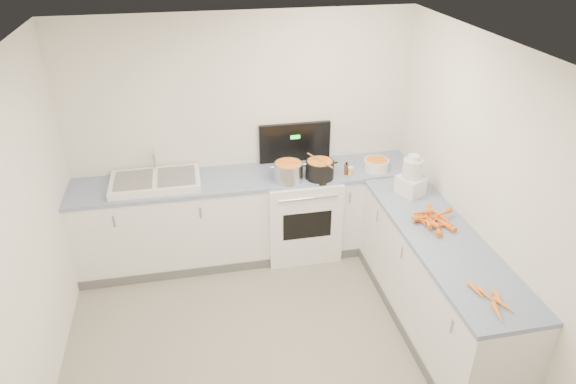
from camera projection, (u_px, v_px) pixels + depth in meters
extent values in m
cube|color=white|center=(249.00, 217.00, 5.42)|extent=(3.50, 0.60, 0.90)
cube|color=#8193B7|center=(247.00, 178.00, 5.19)|extent=(3.50, 0.62, 0.04)
cube|color=white|center=(435.00, 283.00, 4.47)|extent=(0.60, 2.20, 0.90)
cube|color=#8193B7|center=(443.00, 238.00, 4.24)|extent=(0.62, 2.20, 0.04)
cube|color=white|center=(300.00, 213.00, 5.49)|extent=(0.76, 0.65, 0.90)
cube|color=black|center=(295.00, 142.00, 5.41)|extent=(0.76, 0.05, 0.42)
cube|color=white|center=(156.00, 181.00, 5.01)|extent=(0.86, 0.52, 0.07)
cube|color=slate|center=(133.00, 180.00, 4.95)|extent=(0.36, 0.42, 0.01)
cube|color=slate|center=(177.00, 176.00, 5.02)|extent=(0.36, 0.42, 0.01)
cylinder|color=silver|center=(154.00, 158.00, 5.12)|extent=(0.03, 0.03, 0.24)
cylinder|color=silver|center=(288.00, 173.00, 5.06)|extent=(0.38, 0.38, 0.21)
cylinder|color=black|center=(320.00, 170.00, 5.12)|extent=(0.37, 0.37, 0.20)
cylinder|color=#AD7A47|center=(320.00, 160.00, 5.06)|extent=(0.18, 0.38, 0.02)
cylinder|color=white|center=(376.00, 165.00, 5.28)|extent=(0.31, 0.31, 0.12)
cylinder|color=#593319|center=(346.00, 169.00, 5.20)|extent=(0.04, 0.04, 0.11)
cylinder|color=#E5B266|center=(350.00, 172.00, 5.18)|extent=(0.05, 0.05, 0.08)
cube|color=white|center=(410.00, 186.00, 4.83)|extent=(0.27, 0.29, 0.17)
cylinder|color=silver|center=(412.00, 169.00, 4.74)|extent=(0.18, 0.18, 0.18)
cylinder|color=white|center=(414.00, 158.00, 4.69)|extent=(0.11, 0.11, 0.04)
cone|color=orange|center=(445.00, 225.00, 4.34)|extent=(0.12, 0.21, 0.05)
cone|color=orange|center=(426.00, 222.00, 4.38)|extent=(0.17, 0.16, 0.04)
cone|color=orange|center=(439.00, 225.00, 4.34)|extent=(0.16, 0.05, 0.04)
cone|color=orange|center=(428.00, 219.00, 4.43)|extent=(0.22, 0.08, 0.05)
cone|color=orange|center=(443.00, 222.00, 4.38)|extent=(0.11, 0.22, 0.05)
cone|color=orange|center=(432.00, 221.00, 4.39)|extent=(0.12, 0.22, 0.05)
cone|color=orange|center=(421.00, 220.00, 4.40)|extent=(0.05, 0.18, 0.05)
cone|color=orange|center=(430.00, 220.00, 4.41)|extent=(0.11, 0.21, 0.04)
cone|color=orange|center=(435.00, 220.00, 4.42)|extent=(0.15, 0.13, 0.04)
cone|color=orange|center=(438.00, 229.00, 4.27)|extent=(0.11, 0.19, 0.05)
cone|color=orange|center=(436.00, 213.00, 4.47)|extent=(0.12, 0.16, 0.04)
cone|color=orange|center=(429.00, 222.00, 4.33)|extent=(0.15, 0.18, 0.05)
cone|color=orange|center=(428.00, 222.00, 4.32)|extent=(0.08, 0.17, 0.04)
cone|color=orange|center=(422.00, 218.00, 4.40)|extent=(0.18, 0.07, 0.05)
cone|color=orange|center=(430.00, 211.00, 4.49)|extent=(0.11, 0.20, 0.04)
cone|color=orange|center=(422.00, 212.00, 4.44)|extent=(0.19, 0.05, 0.05)
cone|color=orange|center=(444.00, 218.00, 4.38)|extent=(0.09, 0.19, 0.04)
cone|color=orange|center=(444.00, 213.00, 4.43)|extent=(0.17, 0.11, 0.05)
cone|color=orange|center=(498.00, 313.00, 3.40)|extent=(0.08, 0.18, 0.04)
cone|color=orange|center=(504.00, 305.00, 3.47)|extent=(0.09, 0.17, 0.04)
cone|color=orange|center=(499.00, 299.00, 3.52)|extent=(0.06, 0.17, 0.04)
cone|color=orange|center=(486.00, 295.00, 3.56)|extent=(0.08, 0.18, 0.04)
cone|color=orange|center=(476.00, 290.00, 3.60)|extent=(0.06, 0.17, 0.04)
cube|color=tan|center=(144.00, 184.00, 4.87)|extent=(0.03, 0.03, 0.00)
cube|color=tan|center=(122.00, 185.00, 4.85)|extent=(0.04, 0.04, 0.00)
cube|color=tan|center=(134.00, 185.00, 4.85)|extent=(0.04, 0.02, 0.00)
cube|color=tan|center=(143.00, 176.00, 5.02)|extent=(0.03, 0.05, 0.00)
cube|color=tan|center=(133.00, 181.00, 4.91)|extent=(0.04, 0.03, 0.00)
cube|color=tan|center=(135.00, 178.00, 4.98)|extent=(0.04, 0.02, 0.00)
cube|color=tan|center=(133.00, 175.00, 5.04)|extent=(0.01, 0.04, 0.00)
cube|color=tan|center=(131.00, 184.00, 4.87)|extent=(0.03, 0.02, 0.00)
cube|color=tan|center=(143.00, 182.00, 4.92)|extent=(0.03, 0.02, 0.00)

